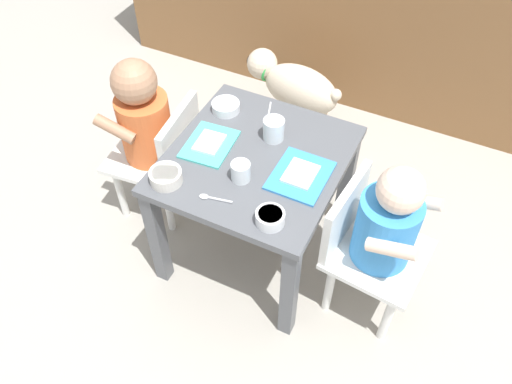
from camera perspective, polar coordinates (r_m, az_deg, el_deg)
name	(u,v)px	position (r m, az deg, el deg)	size (l,w,h in m)	color
ground_plane	(256,246)	(1.97, 0.00, -5.82)	(7.00, 7.00, 0.00)	#9E998E
dining_table	(256,176)	(1.68, 0.00, 1.76)	(0.53, 0.57, 0.46)	#515459
seated_child_left	(147,125)	(1.85, -11.68, 7.15)	(0.31, 0.31, 0.65)	white
seated_child_right	(382,227)	(1.57, 13.53, -3.75)	(0.31, 0.31, 0.63)	white
dog	(294,86)	(2.28, 4.15, 11.35)	(0.45, 0.22, 0.35)	beige
food_tray_left	(209,144)	(1.66, -5.06, 5.22)	(0.15, 0.19, 0.02)	#4CC6BC
food_tray_right	(300,175)	(1.56, 4.83, 1.84)	(0.16, 0.19, 0.02)	#388CD8
water_cup_left	(274,130)	(1.66, 1.92, 6.67)	(0.07, 0.07, 0.07)	white
water_cup_right	(241,172)	(1.53, -1.65, 2.13)	(0.06, 0.06, 0.06)	white
cereal_bowl_left_side	(166,176)	(1.55, -9.74, 1.69)	(0.10, 0.10, 0.04)	silver
veggie_bowl_near	(270,217)	(1.43, 1.54, -2.77)	(0.08, 0.08, 0.04)	white
veggie_bowl_far	(226,106)	(1.78, -3.30, 9.23)	(0.09, 0.09, 0.03)	white
spoon_by_left_tray	(269,114)	(1.77, 1.37, 8.45)	(0.04, 0.10, 0.01)	silver
spoon_by_right_tray	(212,198)	(1.50, -4.76, -0.66)	(0.10, 0.03, 0.01)	silver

